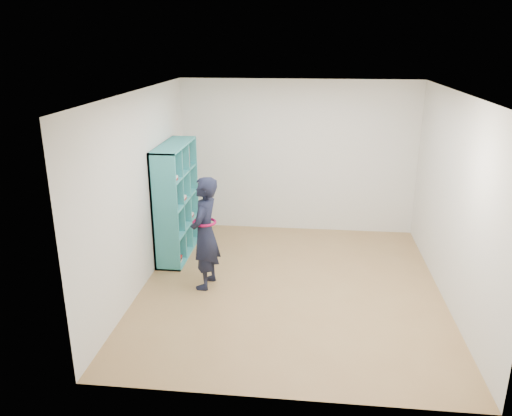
# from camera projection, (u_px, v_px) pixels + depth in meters

# --- Properties ---
(floor) EXTENTS (4.50, 4.50, 0.00)m
(floor) POSITION_uv_depth(u_px,v_px,m) (290.00, 287.00, 6.80)
(floor) COLOR #9B7446
(floor) RESTS_ON ground
(ceiling) EXTENTS (4.50, 4.50, 0.00)m
(ceiling) POSITION_uv_depth(u_px,v_px,m) (295.00, 93.00, 5.97)
(ceiling) COLOR white
(ceiling) RESTS_ON wall_back
(wall_left) EXTENTS (0.02, 4.50, 2.60)m
(wall_left) POSITION_uv_depth(u_px,v_px,m) (141.00, 191.00, 6.59)
(wall_left) COLOR silver
(wall_left) RESTS_ON floor
(wall_right) EXTENTS (0.02, 4.50, 2.60)m
(wall_right) POSITION_uv_depth(u_px,v_px,m) (454.00, 201.00, 6.18)
(wall_right) COLOR silver
(wall_right) RESTS_ON floor
(wall_back) EXTENTS (4.00, 0.02, 2.60)m
(wall_back) POSITION_uv_depth(u_px,v_px,m) (298.00, 157.00, 8.50)
(wall_back) COLOR silver
(wall_back) RESTS_ON floor
(wall_front) EXTENTS (4.00, 0.02, 2.60)m
(wall_front) POSITION_uv_depth(u_px,v_px,m) (282.00, 274.00, 4.27)
(wall_front) COLOR silver
(wall_front) RESTS_ON floor
(bookshelf) EXTENTS (0.38, 1.31, 1.75)m
(bookshelf) POSITION_uv_depth(u_px,v_px,m) (174.00, 202.00, 7.61)
(bookshelf) COLOR teal
(bookshelf) RESTS_ON floor
(person) EXTENTS (0.44, 0.60, 1.54)m
(person) POSITION_uv_depth(u_px,v_px,m) (205.00, 233.00, 6.60)
(person) COLOR black
(person) RESTS_ON floor
(smartphone) EXTENTS (0.02, 0.09, 0.13)m
(smartphone) POSITION_uv_depth(u_px,v_px,m) (195.00, 223.00, 6.68)
(smartphone) COLOR silver
(smartphone) RESTS_ON person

